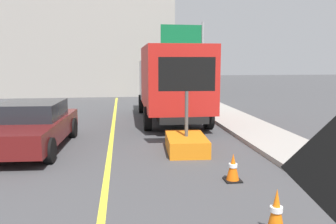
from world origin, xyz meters
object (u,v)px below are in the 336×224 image
object	(u,v)px
highway_guide_sign	(191,47)
box_truck	(172,81)
arrow_board_trailer	(186,135)
pickup_car	(30,126)
traffic_cone_near_sign	(276,213)
traffic_cone_mid_lane	(233,168)

from	to	relation	value
highway_guide_sign	box_truck	bearing A→B (deg)	-107.70
box_truck	arrow_board_trailer	bearing A→B (deg)	-93.45
pickup_car	box_truck	bearing A→B (deg)	40.90
box_truck	traffic_cone_near_sign	distance (m)	10.17
arrow_board_trailer	traffic_cone_mid_lane	xyz separation A→B (m)	(0.55, -2.56, -0.18)
box_truck	traffic_cone_mid_lane	distance (m)	7.84
highway_guide_sign	arrow_board_trailer	bearing A→B (deg)	-101.80
traffic_cone_near_sign	traffic_cone_mid_lane	bearing A→B (deg)	87.17
highway_guide_sign	traffic_cone_mid_lane	world-z (taller)	highway_guide_sign
highway_guide_sign	traffic_cone_near_sign	distance (m)	17.41
box_truck	pickup_car	size ratio (longest dim) A/B	1.52
arrow_board_trailer	pickup_car	bearing A→B (deg)	168.10
traffic_cone_near_sign	arrow_board_trailer	bearing A→B (deg)	95.01
pickup_car	highway_guide_sign	xyz separation A→B (m)	(7.05, 11.12, 2.73)
pickup_car	highway_guide_sign	world-z (taller)	highway_guide_sign
pickup_car	traffic_cone_mid_lane	size ratio (longest dim) A/B	7.67
box_truck	traffic_cone_near_sign	xyz separation A→B (m)	(0.12, -10.08, -1.38)
highway_guide_sign	traffic_cone_mid_lane	xyz separation A→B (m)	(-1.97, -14.63, -3.12)
highway_guide_sign	traffic_cone_near_sign	world-z (taller)	highway_guide_sign
box_truck	traffic_cone_near_sign	size ratio (longest dim) A/B	9.72
traffic_cone_near_sign	traffic_cone_mid_lane	size ratio (longest dim) A/B	1.20
highway_guide_sign	traffic_cone_mid_lane	distance (m)	15.09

